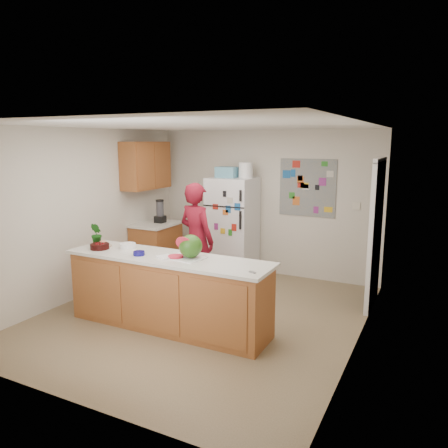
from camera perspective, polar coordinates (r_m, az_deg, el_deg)
The scene contains 26 objects.
floor at distance 6.01m, azimuth -2.85°, elevation -11.95°, with size 4.00×4.50×0.02m, color brown.
wall_back at distance 7.66m, azimuth 5.40°, elevation 2.78°, with size 4.00×0.02×2.50m, color beige.
wall_left at distance 6.85m, azimuth -17.77°, elevation 1.36°, with size 0.02×4.50×2.50m, color beige.
wall_right at distance 4.98m, azimuth 17.57°, elevation -1.99°, with size 0.02×4.50×2.50m, color beige.
ceiling at distance 5.55m, azimuth -3.10°, elevation 12.84°, with size 4.00×4.50×0.02m, color white.
doorway at distance 6.44m, azimuth 19.33°, elevation -1.38°, with size 0.03×0.85×2.04m, color black.
peninsula_base at distance 5.55m, azimuth -7.29°, elevation -9.00°, with size 2.60×0.62×0.88m, color brown.
peninsula_top at distance 5.41m, azimuth -7.41°, elevation -4.41°, with size 2.68×0.70×0.04m, color silver.
side_counter_base at distance 7.82m, azimuth -8.82°, elevation -3.26°, with size 0.60×0.80×0.86m, color brown.
side_counter_top at distance 7.73m, azimuth -8.92°, elevation -0.02°, with size 0.64×0.84×0.04m, color silver.
upper_cabinets at distance 7.64m, azimuth -10.16°, elevation 7.54°, with size 0.35×1.00×0.80m, color brown.
refrigerator at distance 7.56m, azimuth 1.12°, elevation -0.36°, with size 0.75×0.70×1.70m, color silver.
fridge_top_bin at distance 7.48m, azimuth 0.45°, elevation 6.79°, with size 0.35×0.28×0.18m, color #5999B2.
photo_collage at distance 7.37m, azimuth 10.84°, elevation 4.67°, with size 0.95×0.01×0.95m, color slate.
person at distance 6.53m, azimuth -3.60°, elevation -2.08°, with size 0.63×0.41×1.72m, color maroon.
blender_appliance at distance 7.72m, azimuth -8.36°, elevation 1.57°, with size 0.13×0.13×0.38m, color black.
cutting_board at distance 5.29m, azimuth -5.05°, elevation -4.42°, with size 0.43×0.32×0.01m, color white.
watermelon at distance 5.24m, azimuth -4.40°, elevation -2.90°, with size 0.28×0.28×0.28m, color #265112.
watermelon_slice at distance 5.30m, azimuth -6.33°, elevation -4.22°, with size 0.18×0.18×0.02m, color red.
cherry_bowl at distance 5.94m, azimuth -15.92°, elevation -2.82°, with size 0.24×0.24×0.07m, color black.
white_bowl at distance 5.91m, azimuth -12.47°, elevation -2.77°, with size 0.21×0.21×0.06m, color silver.
cobalt_bowl at distance 5.50m, azimuth -11.05°, elevation -3.77°, with size 0.14×0.14×0.05m, color #0F0C5B.
plate at distance 6.06m, azimuth -15.50°, elevation -2.79°, with size 0.23×0.23×0.02m, color beige.
paper_towel at distance 5.33m, azimuth -7.60°, elevation -4.30°, with size 0.19×0.17×0.02m, color silver.
keys at distance 4.71m, azimuth 3.73°, elevation -6.31°, with size 0.08×0.04×0.01m, color gray.
potted_plant at distance 6.12m, azimuth -16.28°, elevation -1.28°, with size 0.17×0.14×0.31m, color #16430A.
Camera 1 is at (2.74, -4.82, 2.31)m, focal length 35.00 mm.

